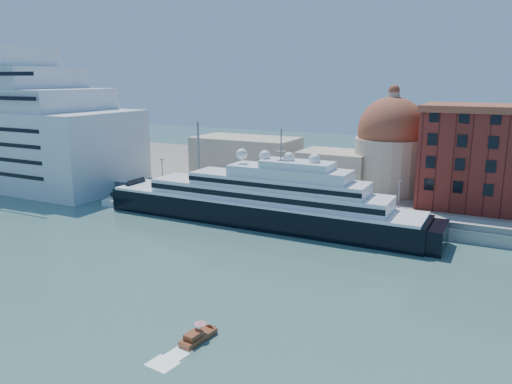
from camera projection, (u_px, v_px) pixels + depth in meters
The scene contains 9 objects.
ground at pixel (192, 254), 89.82m from camera, with size 400.00×400.00×0.00m, color #3D6964.
quay at pixel (272, 206), 119.03m from camera, with size 180.00×10.00×2.50m, color gray.
land at pixel (329, 177), 154.64m from camera, with size 260.00×72.00×2.00m, color slate.
quay_fence at pixel (264, 202), 114.71m from camera, with size 180.00×0.10×1.20m, color slate.
superyacht at pixel (248, 203), 109.13m from camera, with size 81.37×11.28×24.32m.
service_barge at pixel (131, 203), 123.28m from camera, with size 13.76×6.97×2.96m.
water_taxi at pixel (198, 336), 60.13m from camera, with size 2.38×5.45×2.51m.
church at pixel (331, 154), 134.59m from camera, with size 66.00×18.00×25.50m.
lamp_posts at pixel (222, 167), 121.23m from camera, with size 120.80×2.40×18.00m.
Camera 1 is at (49.13, -70.35, 31.07)m, focal length 35.00 mm.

